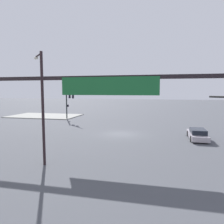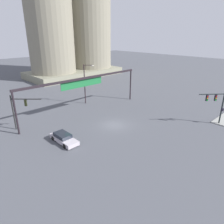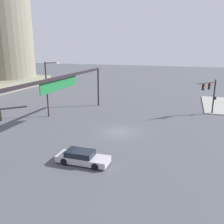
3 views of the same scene
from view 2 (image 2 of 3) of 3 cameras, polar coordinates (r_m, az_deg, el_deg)
name	(u,v)px [view 2 (image 2 of 3)]	position (r m, az deg, el deg)	size (l,w,h in m)	color
ground_plane	(114,125)	(33.69, 0.68, -3.61)	(222.26, 222.26, 0.00)	#494B52
traffic_signal_near_corner	(19,107)	(33.88, -24.39, 1.17)	(3.39, 3.34, 5.52)	black
traffic_signal_opposite_side	(217,103)	(36.65, 27.04, 2.33)	(3.29, 3.12, 5.46)	black
streetlamp_curved_arm	(86,82)	(43.15, -7.32, 8.37)	(1.63, 1.72, 8.20)	black
overhead_sign_gantry	(84,83)	(37.29, -7.69, 8.04)	(25.32, 0.43, 6.78)	black
sedan_car_approaching	(64,138)	(29.19, -13.26, -7.06)	(1.88, 4.84, 1.21)	#B5ACB7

